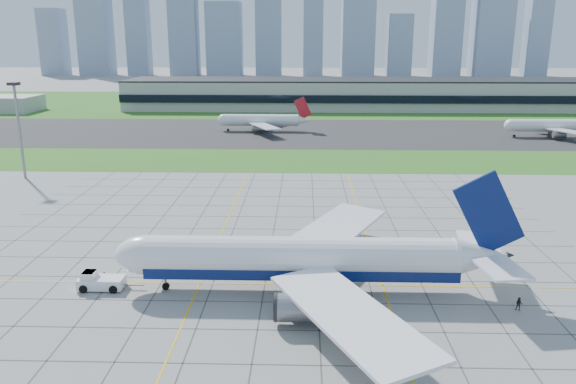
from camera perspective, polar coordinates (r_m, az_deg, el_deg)
name	(u,v)px	position (r m, az deg, el deg)	size (l,w,h in m)	color
ground	(266,279)	(88.93, -2.27, -8.82)	(1400.00, 1400.00, 0.00)	gray
grass_median	(285,160)	(174.92, -0.27, 3.25)	(700.00, 35.00, 0.04)	#326D1F
asphalt_taxiway	(290,132)	(228.99, 0.21, 6.09)	(700.00, 75.00, 0.04)	#383838
grass_far	(295,103)	(338.03, 0.70, 9.03)	(700.00, 145.00, 0.04)	#326D1F
apron_markings	(272,253)	(99.11, -1.59, -6.21)	(120.00, 130.00, 0.03)	#474744
terminal	(367,94)	(314.06, 8.05, 9.86)	(260.00, 43.00, 15.80)	#B7B7B2
light_mast	(18,118)	(165.80, -25.75, 6.76)	(2.50, 2.50, 25.60)	gray
city_skyline	(291,17)	(601.66, 0.32, 17.35)	(523.00, 32.40, 160.00)	#8798B1
airliner	(304,259)	(82.78, 1.59, -6.85)	(59.40, 60.25, 18.71)	white
pushback_tug	(99,281)	(89.75, -18.63, -8.57)	(9.83, 3.47, 2.74)	white
crew_near	(105,278)	(91.42, -18.09, -8.28)	(0.67, 0.44, 1.85)	black
crew_far	(519,304)	(85.08, 22.42, -10.48)	(0.94, 0.73, 1.92)	black
distant_jet_1	(262,120)	(232.03, -2.63, 7.31)	(36.21, 42.66, 14.08)	white
distant_jet_2	(555,125)	(240.08, 25.53, 6.12)	(38.72, 42.66, 14.08)	white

